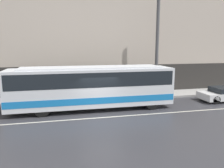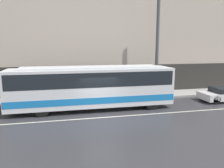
# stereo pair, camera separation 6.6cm
# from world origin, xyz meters

# --- Properties ---
(ground_plane) EXTENTS (60.00, 60.00, 0.00)m
(ground_plane) POSITION_xyz_m (0.00, 0.00, 0.00)
(ground_plane) COLOR #333338
(sidewalk) EXTENTS (60.00, 2.60, 0.17)m
(sidewalk) POSITION_xyz_m (0.00, 5.30, 0.09)
(sidewalk) COLOR #A09E99
(sidewalk) RESTS_ON ground_plane
(building_facade) EXTENTS (60.00, 0.35, 12.58)m
(building_facade) POSITION_xyz_m (0.00, 6.74, 6.08)
(building_facade) COLOR #B7A899
(building_facade) RESTS_ON ground_plane
(lane_stripe) EXTENTS (54.00, 0.14, 0.01)m
(lane_stripe) POSITION_xyz_m (0.00, 0.00, 0.00)
(lane_stripe) COLOR beige
(lane_stripe) RESTS_ON ground_plane
(transit_bus) EXTENTS (11.71, 2.49, 3.12)m
(transit_bus) POSITION_xyz_m (-0.32, 2.12, 1.76)
(transit_bus) COLOR silver
(transit_bus) RESTS_ON ground_plane
(utility_pole_near) EXTENTS (0.29, 0.29, 8.38)m
(utility_pole_near) POSITION_xyz_m (5.84, 4.81, 4.36)
(utility_pole_near) COLOR #4C4C4F
(utility_pole_near) RESTS_ON sidewalk
(pedestrian_waiting) EXTENTS (0.36, 0.36, 1.55)m
(pedestrian_waiting) POSITION_xyz_m (-2.32, 5.13, 0.88)
(pedestrian_waiting) COLOR #1E5933
(pedestrian_waiting) RESTS_ON sidewalk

